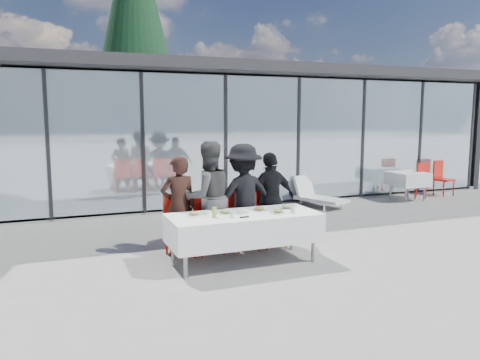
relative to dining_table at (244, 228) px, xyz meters
The scene contains 25 objects.
ground 0.56m from the dining_table, ahead, with size 90.00×90.00×0.00m, color gray.
pavilion 8.61m from the dining_table, 75.25° to the left, with size 14.80×8.80×3.44m.
treeline 28.13m from the dining_table, 93.78° to the left, with size 62.50×2.00×4.40m.
dining_table is the anchor object (origin of this frame).
diner_a 1.12m from the dining_table, 137.78° to the left, with size 0.58×0.58×1.59m, color #311C15.
diner_chair_a 1.10m from the dining_table, 137.19° to the left, with size 0.44×0.44×0.97m.
diner_b 0.88m from the dining_table, 113.63° to the left, with size 0.88×0.88×1.81m, color #494949.
diner_chair_b 0.82m from the dining_table, 113.20° to the left, with size 0.44×0.44×0.97m.
diner_c 0.86m from the dining_table, 68.62° to the left, with size 1.13×1.13×1.75m, color black.
diner_chair_c 0.80m from the dining_table, 69.02° to the left, with size 0.44×0.44×0.97m.
diner_d 1.11m from the dining_table, 42.68° to the left, with size 0.94×0.94×1.60m, color black.
diner_chair_d 1.09m from the dining_table, 43.27° to the left, with size 0.44×0.44×0.97m.
plate_a 0.78m from the dining_table, 169.17° to the left, with size 0.24×0.24×0.07m.
plate_b 0.37m from the dining_table, 159.10° to the left, with size 0.24×0.24×0.07m.
plate_c 0.40m from the dining_table, 19.77° to the left, with size 0.24×0.24×0.07m.
plate_d 0.82m from the dining_table, ahead, with size 0.24×0.24×0.07m.
plate_extra 0.57m from the dining_table, 18.94° to the right, with size 0.24×0.24×0.07m.
juice_bottle 0.58m from the dining_table, 169.08° to the right, with size 0.06×0.06×0.16m, color #96BF4F.
drinking_glasses 0.40m from the dining_table, 42.22° to the right, with size 1.03×0.12×0.10m.
folded_eyeglasses 0.34m from the dining_table, 110.78° to the right, with size 0.14×0.03×0.01m, color black.
spare_table_right 6.93m from the dining_table, 29.07° to the left, with size 0.86×0.86×0.74m.
spare_chair_a 8.30m from the dining_table, 25.89° to the left, with size 0.52×0.52×0.97m.
spare_chair_b 7.35m from the dining_table, 27.82° to the left, with size 0.49×0.49×0.97m.
lounger 4.93m from the dining_table, 46.48° to the left, with size 1.04×1.46×0.72m.
conifer_tree 14.13m from the dining_table, 87.14° to the left, with size 4.00×4.00×10.50m.
Camera 1 is at (-2.74, -6.37, 2.19)m, focal length 35.00 mm.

